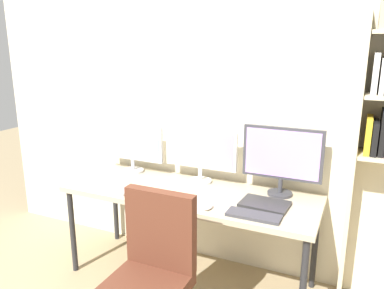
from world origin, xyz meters
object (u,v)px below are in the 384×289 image
monitor_center (201,152)px  laptop_closed (265,204)px  monitor_right (282,157)px  keyboard_right (254,215)px  keyboard_left (109,189)px  computer_mouse (208,207)px  monitor_left (132,145)px  desk (189,198)px

monitor_center → laptop_closed: (0.58, -0.24, -0.24)m
monitor_right → keyboard_right: (-0.07, -0.44, -0.28)m
keyboard_left → keyboard_right: 1.12m
monitor_right → laptop_closed: (-0.05, -0.24, -0.28)m
monitor_center → computer_mouse: size_ratio=6.16×
monitor_left → desk: bearing=-18.5°
monitor_left → monitor_center: 0.63m
computer_mouse → laptop_closed: size_ratio=0.30×
monitor_center → monitor_right: monitor_right is taller
keyboard_left → laptop_closed: laptop_closed is taller
laptop_closed → monitor_right: bearing=81.4°
monitor_left → computer_mouse: size_ratio=6.01×
desk → keyboard_right: (0.56, -0.23, 0.07)m
keyboard_right → computer_mouse: bearing=-179.0°
desk → computer_mouse: 0.35m
keyboard_right → laptop_closed: laptop_closed is taller
monitor_center → laptop_closed: 0.67m
monitor_left → laptop_closed: size_ratio=1.80×
monitor_left → keyboard_left: size_ratio=1.74×
keyboard_left → computer_mouse: computer_mouse is taller
laptop_closed → computer_mouse: bearing=-145.0°
desk → monitor_right: 0.75m
monitor_center → desk: bearing=-90.0°
desk → laptop_closed: size_ratio=5.96×
monitor_left → keyboard_left: monitor_left is taller
monitor_left → keyboard_right: monitor_left is taller
desk → monitor_right: monitor_right is taller
monitor_right → keyboard_right: monitor_right is taller
monitor_center → keyboard_left: (-0.56, -0.44, -0.24)m
keyboard_right → computer_mouse: (-0.31, -0.01, 0.01)m
desk → monitor_center: size_ratio=3.23×
monitor_center → keyboard_left: bearing=-141.7°
monitor_left → monitor_center: monitor_center is taller
keyboard_left → keyboard_right: same height
keyboard_left → computer_mouse: bearing=-0.4°
keyboard_left → computer_mouse: (0.81, -0.01, 0.01)m
desk → computer_mouse: size_ratio=19.86×
desk → monitor_left: bearing=161.5°
monitor_center → laptop_closed: monitor_center is taller
desk → laptop_closed: laptop_closed is taller
monitor_right → keyboard_right: size_ratio=1.64×
monitor_left → monitor_right: (1.27, 0.00, 0.05)m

